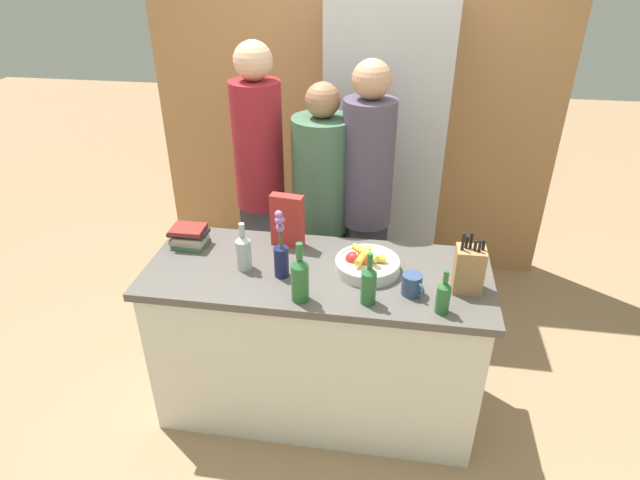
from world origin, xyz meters
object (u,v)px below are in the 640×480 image
object	(u,v)px
person_in_blue	(322,206)
person_in_red_tee	(366,195)
book_stack	(189,237)
bottle_oil	(369,284)
coffee_mug	(412,285)
bottle_vinegar	(300,278)
refrigerator	(384,156)
flower_vase	(281,254)
fruit_bowl	(366,263)
cereal_box	(287,220)
knife_block	(469,269)
bottle_wine	(244,251)
person_at_sink	(260,177)
bottle_water	(443,296)

from	to	relation	value
person_in_blue	person_in_red_tee	world-z (taller)	person_in_red_tee
book_stack	bottle_oil	xyz separation A→B (m)	(0.96, -0.36, 0.05)
book_stack	person_in_red_tee	bearing A→B (deg)	28.97
coffee_mug	bottle_vinegar	distance (m)	0.51
refrigerator	bottle_vinegar	world-z (taller)	refrigerator
flower_vase	person_in_blue	world-z (taller)	person_in_blue
fruit_bowl	person_in_blue	size ratio (longest dim) A/B	0.19
cereal_box	person_in_red_tee	bearing A→B (deg)	46.34
knife_block	coffee_mug	bearing A→B (deg)	-163.13
knife_block	person_in_red_tee	distance (m)	0.85
fruit_bowl	bottle_vinegar	xyz separation A→B (m)	(-0.27, -0.29, 0.07)
fruit_bowl	bottle_oil	bearing A→B (deg)	-83.73
coffee_mug	person_in_red_tee	xyz separation A→B (m)	(-0.27, 0.75, 0.08)
refrigerator	bottle_wine	bearing A→B (deg)	-114.61
bottle_wine	person_in_blue	distance (m)	0.73
bottle_wine	person_at_sink	world-z (taller)	person_at_sink
book_stack	fruit_bowl	bearing A→B (deg)	-5.84
bottle_water	cereal_box	bearing A→B (deg)	148.89
person_at_sink	person_in_blue	size ratio (longest dim) A/B	1.12
refrigerator	person_in_red_tee	xyz separation A→B (m)	(-0.07, -0.66, 0.01)
person_in_blue	book_stack	bearing A→B (deg)	-126.90
book_stack	bottle_water	xyz separation A→B (m)	(1.28, -0.38, 0.03)
knife_block	bottle_oil	distance (m)	0.47
fruit_bowl	book_stack	bearing A→B (deg)	174.16
knife_block	bottle_wine	bearing A→B (deg)	178.91
bottle_oil	person_in_red_tee	world-z (taller)	person_in_red_tee
knife_block	bottle_water	size ratio (longest dim) A/B	1.44
bottle_vinegar	person_at_sink	size ratio (longest dim) A/B	0.16
coffee_mug	bottle_wine	world-z (taller)	bottle_wine
flower_vase	book_stack	size ratio (longest dim) A/B	1.72
knife_block	flower_vase	size ratio (longest dim) A/B	0.87
fruit_bowl	cereal_box	bearing A→B (deg)	156.17
coffee_mug	cereal_box	bearing A→B (deg)	151.23
bottle_wine	bottle_water	xyz separation A→B (m)	(0.94, -0.21, -0.01)
bottle_wine	coffee_mug	bearing A→B (deg)	-6.69
book_stack	bottle_oil	distance (m)	1.03
coffee_mug	bottle_oil	distance (m)	0.22
person_in_red_tee	bottle_wine	bearing A→B (deg)	-156.70
bottle_vinegar	flower_vase	bearing A→B (deg)	124.94
bottle_oil	bottle_wine	xyz separation A→B (m)	(-0.62, 0.19, -0.00)
bottle_oil	person_in_blue	bearing A→B (deg)	111.20
person_at_sink	bottle_oil	bearing A→B (deg)	-35.07
flower_vase	bottle_oil	world-z (taller)	flower_vase
knife_block	bottle_wine	world-z (taller)	knife_block
cereal_box	bottle_wine	size ratio (longest dim) A/B	1.15
cereal_box	person_in_red_tee	size ratio (longest dim) A/B	0.16
coffee_mug	bottle_wine	distance (m)	0.82
bottle_wine	person_in_red_tee	world-z (taller)	person_in_red_tee
fruit_bowl	book_stack	world-z (taller)	fruit_bowl
cereal_box	person_at_sink	xyz separation A→B (m)	(-0.26, 0.46, 0.03)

